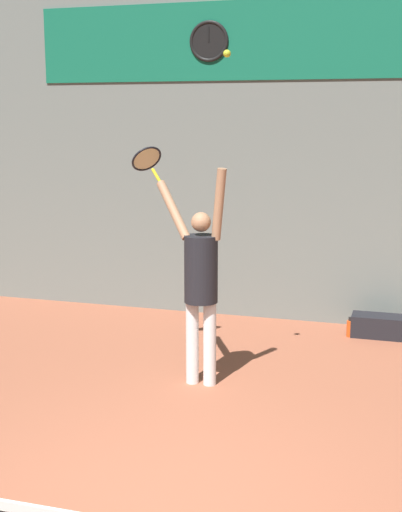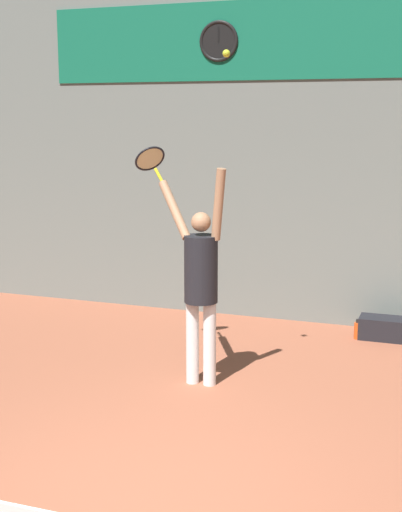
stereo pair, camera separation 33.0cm
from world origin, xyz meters
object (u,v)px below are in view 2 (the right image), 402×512
at_px(scoreboard_clock, 219,41).
at_px(tennis_ball, 226,53).
at_px(equipment_bag, 389,329).
at_px(tennis_player, 201,278).
at_px(tennis_racket, 151,160).
at_px(water_bottle, 357,330).

height_order(scoreboard_clock, tennis_ball, scoreboard_clock).
distance_m(tennis_ball, equipment_bag, 4.07).
distance_m(tennis_player, tennis_racket, 1.43).
height_order(tennis_racket, tennis_ball, tennis_ball).
height_order(tennis_ball, water_bottle, tennis_ball).
bearing_deg(tennis_player, tennis_racket, 147.08).
xyz_separation_m(scoreboard_clock, equipment_bag, (2.34, -0.40, -3.50)).
relative_size(scoreboard_clock, tennis_ball, 7.41).
bearing_deg(scoreboard_clock, water_bottle, -14.29).
xyz_separation_m(tennis_player, tennis_racket, (-0.73, 0.47, 1.13)).
bearing_deg(tennis_ball, scoreboard_clock, 109.52).
relative_size(scoreboard_clock, equipment_bag, 0.74).
distance_m(scoreboard_clock, equipment_bag, 4.23).
relative_size(scoreboard_clock, tennis_player, 0.24).
relative_size(tennis_player, tennis_racket, 5.07).
height_order(tennis_ball, equipment_bag, tennis_ball).
xyz_separation_m(tennis_racket, water_bottle, (2.05, 1.57, -2.12)).
distance_m(scoreboard_clock, tennis_racket, 2.50).
distance_m(water_bottle, equipment_bag, 0.38).
relative_size(tennis_racket, water_bottle, 1.75).
xyz_separation_m(water_bottle, equipment_bag, (0.37, 0.11, 0.02)).
bearing_deg(tennis_player, equipment_bag, 51.79).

